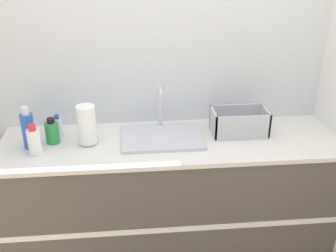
{
  "coord_description": "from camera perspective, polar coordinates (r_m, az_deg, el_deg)",
  "views": [
    {
      "loc": [
        -0.23,
        -1.96,
        2.14
      ],
      "look_at": [
        -0.02,
        0.27,
        1.05
      ],
      "focal_mm": 42.0,
      "sensor_mm": 36.0,
      "label": 1
    }
  ],
  "objects": [
    {
      "name": "wall_back",
      "position": [
        2.74,
        -0.25,
        7.98
      ],
      "size": [
        4.6,
        0.06,
        2.6
      ],
      "color": "silver",
      "rests_on": "ground_plane"
    },
    {
      "name": "counter_cabinet",
      "position": [
        2.82,
        0.39,
        -10.51
      ],
      "size": [
        2.23,
        0.63,
        0.93
      ],
      "color": "#514C47",
      "rests_on": "ground_plane"
    },
    {
      "name": "sink",
      "position": [
        2.59,
        -0.86,
        -1.4
      ],
      "size": [
        0.54,
        0.38,
        0.31
      ],
      "color": "silver",
      "rests_on": "counter_cabinet"
    },
    {
      "name": "paper_towel_roll",
      "position": [
        2.53,
        -11.7,
        0.16
      ],
      "size": [
        0.12,
        0.12,
        0.26
      ],
      "color": "#4C4C51",
      "rests_on": "counter_cabinet"
    },
    {
      "name": "dish_rack",
      "position": [
        2.67,
        10.27,
        0.21
      ],
      "size": [
        0.36,
        0.21,
        0.17
      ],
      "color": "#B7BABF",
      "rests_on": "counter_cabinet"
    },
    {
      "name": "bottle_green",
      "position": [
        2.62,
        -16.46,
        -0.83
      ],
      "size": [
        0.09,
        0.09,
        0.17
      ],
      "color": "#2D8C3D",
      "rests_on": "counter_cabinet"
    },
    {
      "name": "bottle_white_spray",
      "position": [
        2.51,
        -18.82,
        -2.1
      ],
      "size": [
        0.08,
        0.08,
        0.2
      ],
      "color": "white",
      "rests_on": "counter_cabinet"
    },
    {
      "name": "bottle_clear",
      "position": [
        2.7,
        -15.7,
        -0.07
      ],
      "size": [
        0.06,
        0.06,
        0.15
      ],
      "color": "silver",
      "rests_on": "counter_cabinet"
    },
    {
      "name": "bottle_blue",
      "position": [
        2.59,
        -19.62,
        -0.51
      ],
      "size": [
        0.08,
        0.08,
        0.27
      ],
      "color": "#2D56B7",
      "rests_on": "counter_cabinet"
    }
  ]
}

